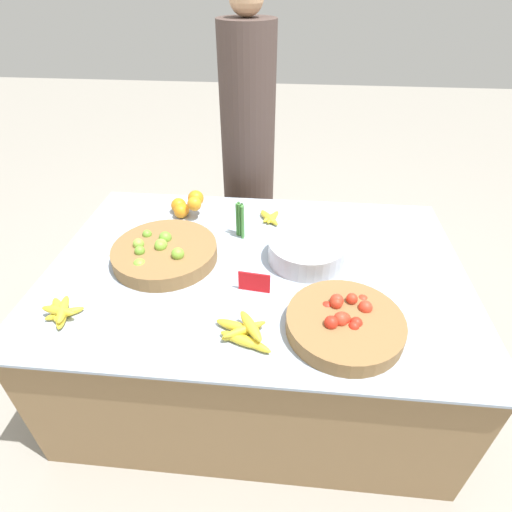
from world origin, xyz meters
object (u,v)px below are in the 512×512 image
tomato_basket (345,323)px  vendor_person (248,159)px  price_sign (254,282)px  metal_bowl (306,251)px  lime_bowl (164,253)px

tomato_basket → vendor_person: (-0.47, 1.21, 0.06)m
tomato_basket → price_sign: tomato_basket is taller
tomato_basket → price_sign: (-0.33, 0.17, 0.01)m
metal_bowl → vendor_person: size_ratio=0.20×
metal_bowl → price_sign: bearing=-131.9°
metal_bowl → vendor_person: bearing=112.3°
metal_bowl → price_sign: metal_bowl is taller
lime_bowl → metal_bowl: 0.60m
price_sign → vendor_person: size_ratio=0.07×
lime_bowl → price_sign: (0.40, -0.16, 0.01)m
metal_bowl → price_sign: (-0.20, -0.22, -0.00)m
lime_bowl → price_sign: lime_bowl is taller
vendor_person → lime_bowl: bearing=-106.4°
metal_bowl → tomato_basket: bearing=-71.9°
lime_bowl → vendor_person: 0.92m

